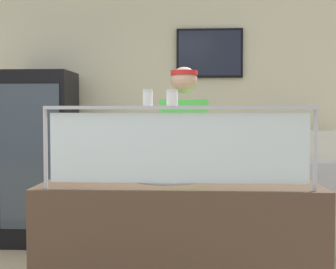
% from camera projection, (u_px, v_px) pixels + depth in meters
% --- Properties ---
extents(shop_rear_unit, '(6.16, 0.13, 2.70)m').
position_uv_depth(shop_rear_unit, '(186.00, 116.00, 5.21)').
color(shop_rear_unit, beige).
rests_on(shop_rear_unit, ground).
extents(serving_counter, '(1.76, 0.74, 0.95)m').
position_uv_depth(serving_counter, '(180.00, 254.00, 2.97)').
color(serving_counter, '#4C3828').
rests_on(serving_counter, ground).
extents(sneeze_guard, '(1.58, 0.06, 0.49)m').
position_uv_depth(sneeze_guard, '(178.00, 138.00, 2.62)').
color(sneeze_guard, '#B2B5BC').
rests_on(sneeze_guard, serving_counter).
extents(pizza_tray, '(0.45, 0.45, 0.04)m').
position_uv_depth(pizza_tray, '(168.00, 178.00, 3.02)').
color(pizza_tray, '#9EA0A8').
rests_on(pizza_tray, serving_counter).
extents(pizza_server, '(0.15, 0.29, 0.01)m').
position_uv_depth(pizza_server, '(162.00, 175.00, 3.00)').
color(pizza_server, '#ADAFB7').
rests_on(pizza_server, pizza_tray).
extents(parmesan_shaker, '(0.06, 0.06, 0.09)m').
position_uv_depth(parmesan_shaker, '(148.00, 99.00, 2.62)').
color(parmesan_shaker, white).
rests_on(parmesan_shaker, sneeze_guard).
extents(pepper_flake_shaker, '(0.07, 0.07, 0.09)m').
position_uv_depth(pepper_flake_shaker, '(172.00, 99.00, 2.61)').
color(pepper_flake_shaker, white).
rests_on(pepper_flake_shaker, sneeze_guard).
extents(worker_figure, '(0.41, 0.50, 1.76)m').
position_uv_depth(worker_figure, '(185.00, 162.00, 3.64)').
color(worker_figure, '#23232D').
rests_on(worker_figure, ground).
extents(drink_fridge, '(0.72, 0.61, 1.83)m').
position_uv_depth(drink_fridge, '(40.00, 158.00, 4.87)').
color(drink_fridge, black).
rests_on(drink_fridge, ground).
extents(prep_shelf, '(0.70, 0.55, 0.90)m').
position_uv_depth(prep_shelf, '(323.00, 205.00, 4.69)').
color(prep_shelf, '#B7BABF').
rests_on(prep_shelf, ground).
extents(pizza_box_stack, '(0.49, 0.47, 0.32)m').
position_uv_depth(pizza_box_stack, '(324.00, 146.00, 4.66)').
color(pizza_box_stack, silver).
rests_on(pizza_box_stack, prep_shelf).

